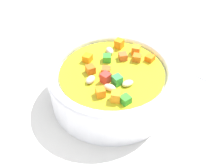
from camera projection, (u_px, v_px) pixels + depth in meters
The scene contains 3 objects.
ground_plane at pixel (112, 102), 46.84cm from camera, with size 140.00×140.00×2.00cm, color silver.
soup_bowl_main at pixel (112, 82), 43.90cm from camera, with size 18.98×18.98×6.82cm.
spoon at pixel (145, 50), 54.87cm from camera, with size 19.21×13.87×0.80cm.
Camera 1 is at (31.17, -8.86, 32.95)cm, focal length 47.01 mm.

